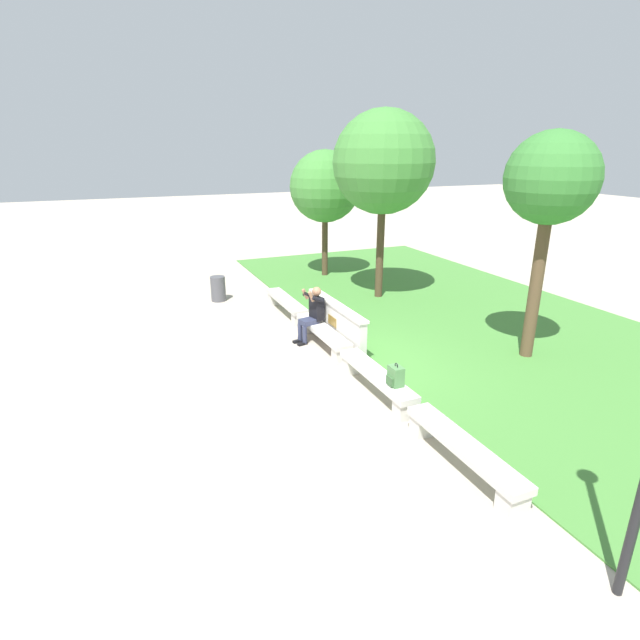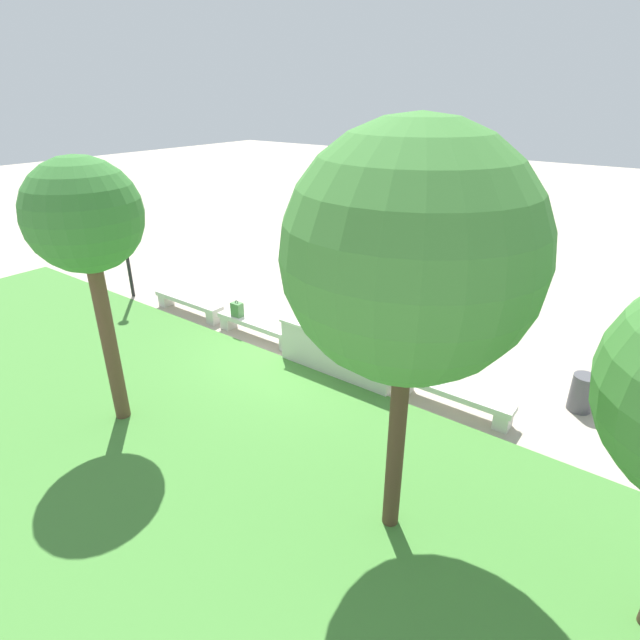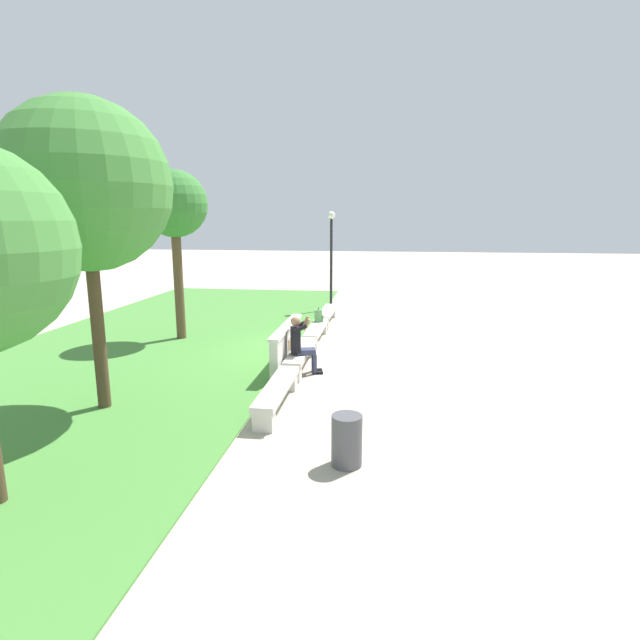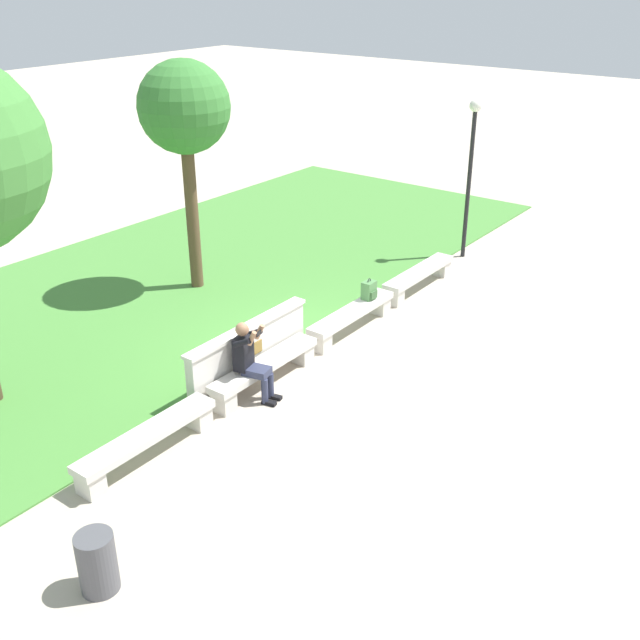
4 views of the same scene
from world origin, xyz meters
name	(u,v)px [view 4 (image 4 of 4)]	position (x,y,z in m)	size (l,w,h in m)	color
ground_plane	(311,356)	(0.00, 0.00, 0.00)	(80.00, 80.00, 0.00)	#B2A593
grass_strip	(148,296)	(0.00, 4.38, 0.01)	(22.05, 8.00, 0.03)	#478438
bench_main	(147,439)	(-3.84, 0.00, 0.31)	(2.37, 0.40, 0.45)	beige
bench_near	(265,369)	(-1.28, 0.00, 0.31)	(2.37, 0.40, 0.45)	beige
bench_mid	(352,316)	(1.28, 0.00, 0.31)	(2.37, 0.40, 0.45)	beige
bench_far	(419,276)	(3.84, 0.00, 0.31)	(2.37, 0.40, 0.45)	beige
backrest_wall_with_plaque	(249,352)	(-1.28, 0.34, 0.52)	(2.80, 0.24, 1.01)	beige
person_photographer	(250,357)	(-1.71, -0.08, 0.74)	(0.53, 0.77, 1.32)	black
backpack	(369,290)	(1.90, 0.02, 0.63)	(0.28, 0.24, 0.43)	#4C7F47
tree_behind_wall	(184,111)	(1.05, 3.95, 3.78)	(1.85, 1.85, 4.78)	brown
trash_bin	(97,563)	(-5.85, -1.46, 0.38)	(0.44, 0.44, 0.75)	#4C4C51
lamp_post	(471,156)	(6.23, 0.15, 2.43)	(0.28, 0.28, 3.70)	black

